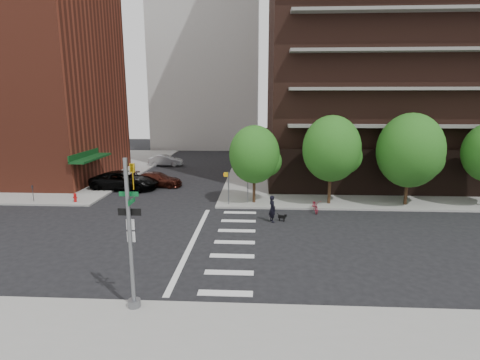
% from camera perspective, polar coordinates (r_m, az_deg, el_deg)
% --- Properties ---
extents(ground, '(120.00, 120.00, 0.00)m').
position_cam_1_polar(ground, '(22.79, -8.48, -9.23)').
color(ground, black).
rests_on(ground, ground).
extents(sidewalk_ne, '(39.00, 33.00, 0.15)m').
position_cam_1_polar(sidewalk_ne, '(47.82, 22.65, 1.27)').
color(sidewalk_ne, gray).
rests_on(sidewalk_ne, ground).
extents(sidewalk_nw, '(31.00, 33.00, 0.15)m').
position_cam_1_polar(sidewalk_nw, '(53.53, -29.72, 1.67)').
color(sidewalk_nw, gray).
rests_on(sidewalk_nw, ground).
extents(crosswalk, '(3.85, 13.00, 0.01)m').
position_cam_1_polar(crosswalk, '(22.47, -2.88, -9.42)').
color(crosswalk, silver).
rests_on(crosswalk, ground).
extents(midrise_nw, '(21.40, 15.50, 20.00)m').
position_cam_1_polar(midrise_nw, '(46.99, -32.03, 12.60)').
color(midrise_nw, maroon).
rests_on(midrise_nw, sidewalk_nw).
extents(tree_a, '(4.00, 4.00, 5.90)m').
position_cam_1_polar(tree_a, '(29.60, 2.20, 3.91)').
color(tree_a, '#301E11').
rests_on(tree_a, sidewalk_ne).
extents(tree_b, '(4.50, 4.50, 6.65)m').
position_cam_1_polar(tree_b, '(30.05, 13.76, 4.66)').
color(tree_b, '#301E11').
rests_on(tree_b, sidewalk_ne).
extents(tree_c, '(5.00, 5.00, 6.80)m').
position_cam_1_polar(tree_c, '(31.72, 24.49, 4.12)').
color(tree_c, '#301E11').
rests_on(tree_c, sidewalk_ne).
extents(traffic_signal, '(0.90, 0.75, 6.00)m').
position_cam_1_polar(traffic_signal, '(15.21, -16.21, -9.71)').
color(traffic_signal, slate).
rests_on(traffic_signal, sidewalk_s).
extents(pedestrian_signal, '(2.18, 0.67, 2.60)m').
position_cam_1_polar(pedestrian_signal, '(29.49, -1.13, -0.44)').
color(pedestrian_signal, slate).
rests_on(pedestrian_signal, sidewalk_ne).
extents(fire_hydrant, '(0.24, 0.24, 0.73)m').
position_cam_1_polar(fire_hydrant, '(33.16, -23.83, -2.39)').
color(fire_hydrant, '#A50C0C').
rests_on(fire_hydrant, sidewalk_nw).
extents(parking_meter, '(0.10, 0.08, 1.32)m').
position_cam_1_polar(parking_meter, '(34.79, -29.04, -1.56)').
color(parking_meter, black).
rests_on(parking_meter, sidewalk_nw).
extents(parked_car_black, '(3.40, 6.49, 1.74)m').
position_cam_1_polar(parked_car_black, '(36.74, -17.12, -0.05)').
color(parked_car_black, black).
rests_on(parked_car_black, ground).
extents(parked_car_maroon, '(2.33, 4.95, 1.40)m').
position_cam_1_polar(parked_car_maroon, '(37.22, -12.48, 0.07)').
color(parked_car_maroon, '#3B150F').
rests_on(parked_car_maroon, ground).
extents(parked_car_silver, '(1.59, 4.28, 1.40)m').
position_cam_1_polar(parked_car_silver, '(48.89, -11.25, 2.93)').
color(parked_car_silver, '#A2A5A9').
rests_on(parked_car_silver, ground).
extents(scooter, '(0.71, 1.84, 0.95)m').
position_cam_1_polar(scooter, '(28.68, 11.40, -3.87)').
color(scooter, maroon).
rests_on(scooter, ground).
extents(dog_walker, '(0.80, 0.69, 1.86)m').
position_cam_1_polar(dog_walker, '(25.86, 4.94, -4.38)').
color(dog_walker, black).
rests_on(dog_walker, ground).
extents(dog, '(0.60, 0.37, 0.51)m').
position_cam_1_polar(dog, '(26.21, 6.47, -5.59)').
color(dog, black).
rests_on(dog, ground).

